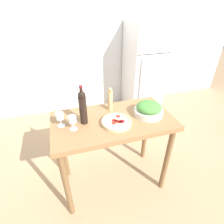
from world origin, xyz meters
name	(u,v)px	position (x,y,z in m)	size (l,w,h in m)	color
ground_plane	(113,180)	(0.00, 0.00, 0.00)	(14.00, 14.00, 0.00)	tan
wall_back	(80,41)	(0.00, 1.92, 1.30)	(6.40, 0.06, 2.60)	silver
refrigerator	(143,69)	(1.07, 1.54, 0.81)	(0.61, 0.69, 1.63)	silver
prep_counter	(113,130)	(0.00, 0.00, 0.79)	(1.17, 0.62, 0.92)	olive
wine_bottle	(83,107)	(-0.27, 0.02, 1.09)	(0.07, 0.07, 0.37)	black
wine_glass_near	(72,120)	(-0.38, -0.05, 1.02)	(0.07, 0.07, 0.14)	silver
wine_glass_far	(60,117)	(-0.48, 0.03, 1.02)	(0.07, 0.07, 0.14)	silver
pepper_mill	(110,99)	(0.02, 0.17, 1.04)	(0.05, 0.05, 0.25)	tan
salad_bowl	(149,109)	(0.36, -0.03, 0.98)	(0.29, 0.29, 0.14)	silver
homemade_pizza	(116,122)	(0.01, -0.08, 0.94)	(0.28, 0.28, 0.04)	#DBC189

